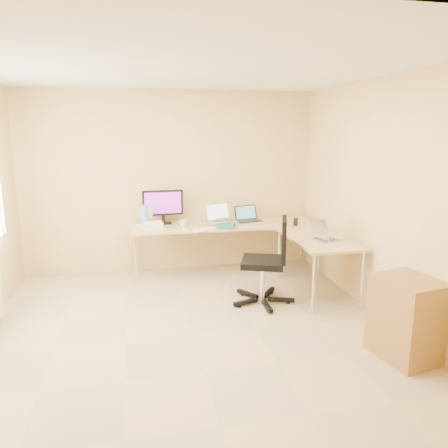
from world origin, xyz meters
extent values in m
plane|color=tan|center=(0.00, 0.00, 0.00)|extent=(4.50, 4.50, 0.00)
plane|color=white|center=(0.00, 0.00, 2.60)|extent=(4.50, 4.50, 0.00)
plane|color=tan|center=(0.00, 2.25, 1.30)|extent=(4.50, 0.00, 4.50)
plane|color=tan|center=(0.00, -2.25, 1.30)|extent=(4.50, 0.00, 4.50)
plane|color=tan|center=(2.10, 0.00, 1.30)|extent=(0.00, 4.50, 4.50)
cube|color=tan|center=(0.72, 1.85, 0.36)|extent=(2.65, 0.70, 0.73)
cube|color=tan|center=(1.70, 0.85, 0.36)|extent=(0.70, 1.30, 0.73)
cube|color=black|center=(-0.14, 2.05, 0.97)|extent=(0.58, 0.21, 0.49)
cube|color=#1B5958|center=(0.69, 1.67, 0.76)|extent=(0.33, 0.39, 0.06)
cube|color=silver|center=(0.65, 1.77, 0.91)|extent=(0.47, 0.42, 0.25)
cube|color=black|center=(1.10, 1.98, 0.84)|extent=(0.41, 0.34, 0.23)
cube|color=white|center=(0.42, 1.55, 0.74)|extent=(0.43, 0.27, 0.02)
ellipsoid|color=silver|center=(0.69, 1.70, 0.75)|extent=(0.11, 0.08, 0.03)
imported|color=beige|center=(0.11, 1.79, 0.78)|extent=(0.13, 0.13, 0.10)
cylinder|color=silver|center=(0.14, 1.68, 0.74)|extent=(0.12, 0.12, 0.03)
cylinder|color=#56A1DB|center=(-0.40, 1.86, 0.89)|extent=(0.11, 0.11, 0.32)
cube|color=white|center=(-0.40, 1.95, 0.73)|extent=(0.27, 0.34, 0.01)
cube|color=white|center=(-0.30, 1.78, 0.77)|extent=(0.27, 0.21, 0.09)
cylinder|color=silver|center=(-0.38, 2.03, 0.86)|extent=(0.25, 0.25, 0.27)
cylinder|color=black|center=(1.67, 1.55, 0.78)|extent=(0.08, 0.08, 0.11)
cube|color=silver|center=(1.73, 0.70, 0.85)|extent=(0.43, 0.38, 0.24)
cube|color=black|center=(0.94, 0.69, 0.50)|extent=(0.81, 0.81, 1.05)
cube|color=#995936|center=(1.85, -0.82, 0.36)|extent=(0.56, 0.64, 0.78)
camera|label=1|loc=(-0.52, -4.08, 2.06)|focal=34.99mm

